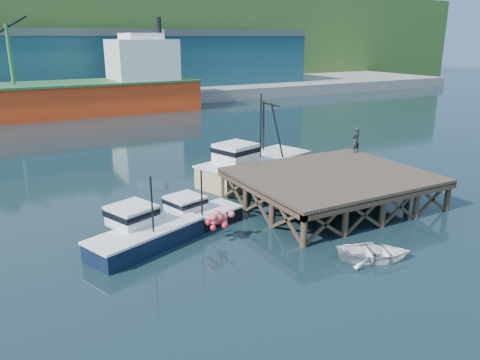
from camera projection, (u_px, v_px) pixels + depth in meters
ground at (261, 218)px, 29.11m from camera, size 300.00×300.00×0.00m
wharf at (334, 177)px, 30.93m from camera, size 12.00×10.00×2.62m
far_quay at (66, 92)px, 87.43m from camera, size 160.00×40.00×2.00m
warehouse_mid at (68, 63)px, 81.64m from camera, size 28.00×16.00×9.00m
warehouse_right at (221, 59)px, 95.51m from camera, size 30.00×16.00×9.00m
cargo_ship at (28, 94)px, 64.42m from camera, size 55.50×10.00×13.75m
hillside at (40, 36)px, 109.63m from camera, size 220.00×50.00×22.00m
boat_navy at (142, 232)px, 25.00m from camera, size 6.93×4.75×4.08m
boat_black at (193, 215)px, 27.74m from camera, size 6.14×5.09×3.58m
trawler at (253, 162)px, 36.68m from camera, size 10.61×6.46×6.69m
dinghy at (374, 252)px, 23.56m from camera, size 4.54×4.12×0.77m
dockworker at (356, 140)px, 36.36m from camera, size 0.79×0.57×2.00m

